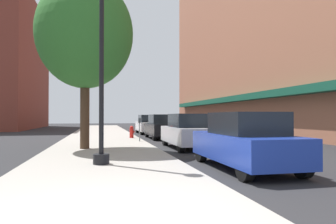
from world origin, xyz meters
name	(u,v)px	position (x,y,z in m)	size (l,w,h in m)	color
ground_plane	(157,137)	(4.00, 18.00, 0.00)	(90.00, 90.00, 0.00)	#232326
sidewalk_slab	(102,136)	(0.00, 19.00, 0.06)	(4.80, 50.00, 0.12)	gray
building_right_brick	(263,0)	(14.99, 22.00, 12.66)	(6.80, 40.00, 25.37)	#9E6047
building_far_background	(11,66)	(-11.01, 37.00, 7.87)	(6.80, 18.00, 15.78)	brown
lamppost	(102,61)	(-0.09, 5.04, 3.20)	(0.48, 0.48, 5.90)	black
fire_hydrant	(132,132)	(1.89, 15.80, 0.52)	(0.33, 0.26, 0.79)	red
parking_meter_near	(140,127)	(2.05, 12.91, 0.95)	(0.14, 0.09, 1.31)	slate
tree_near	(85,34)	(-0.79, 9.63, 5.18)	(4.22, 4.22, 7.51)	#422D1E
car_blue	(245,141)	(4.00, 3.96, 0.81)	(1.80, 4.30, 1.66)	black
car_silver	(188,131)	(4.00, 9.82, 0.81)	(1.80, 4.30, 1.66)	black
car_black	(162,127)	(4.00, 16.26, 0.81)	(1.80, 4.30, 1.66)	black
car_white	(148,125)	(4.00, 22.26, 0.81)	(1.80, 4.30, 1.66)	black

